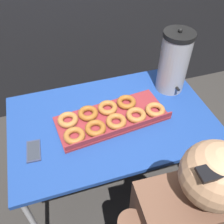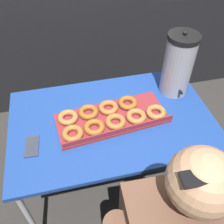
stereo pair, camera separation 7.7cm
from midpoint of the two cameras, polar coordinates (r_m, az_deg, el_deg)
The scene contains 5 objects.
ground_plane at distance 2.17m, azimuth -1.08°, elevation -15.58°, with size 12.00×12.00×0.00m, color #2D2B28.
folding_table at distance 1.58m, azimuth -1.43°, elevation -2.89°, with size 1.25×0.79×0.77m.
donut_box at distance 1.52m, azimuth -1.93°, elevation -1.24°, with size 0.70×0.35×0.05m.
coffee_urn at distance 1.68m, azimuth 12.66°, elevation 11.06°, with size 0.20×0.22×0.44m.
cell_phone at distance 1.46m, azimuth -18.95°, elevation -8.45°, with size 0.08×0.15×0.01m.
Camera 1 is at (-0.31, -1.01, 1.90)m, focal length 40.00 mm.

